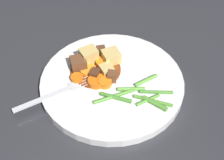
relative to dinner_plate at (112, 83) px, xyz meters
The scene contains 25 objects.
ground_plane 0.01m from the dinner_plate, ahead, with size 3.00×3.00×0.00m, color #2D2D33.
dinner_plate is the anchor object (origin of this frame).
stew_sauce 0.04m from the dinner_plate, 13.97° to the right, with size 0.10×0.10×0.00m, color brown.
carrot_slice_0 0.07m from the dinner_plate, 25.94° to the left, with size 0.02×0.02×0.01m, color orange.
carrot_slice_1 0.05m from the dinner_plate, 40.87° to the right, with size 0.03×0.03×0.01m, color orange.
carrot_slice_2 0.03m from the dinner_plate, 41.06° to the left, with size 0.04×0.04×0.01m, color orange.
carrot_slice_3 0.02m from the dinner_plate, 68.75° to the left, with size 0.03×0.03×0.01m, color orange.
carrot_slice_4 0.06m from the dinner_plate, ahead, with size 0.03×0.03×0.01m, color orange.
potato_chunk_0 0.03m from the dinner_plate, 31.11° to the right, with size 0.02×0.03×0.02m, color #DBBC6B.
potato_chunk_1 0.06m from the dinner_plate, 61.75° to the right, with size 0.03×0.03×0.03m, color #DBBC6B.
potato_chunk_2 0.08m from the dinner_plate, 22.13° to the right, with size 0.03×0.03×0.03m, color #DBBC6B.
meat_chunk_0 0.02m from the dinner_plate, 123.20° to the left, with size 0.02×0.02×0.02m, color brown.
meat_chunk_1 0.08m from the dinner_plate, 32.60° to the right, with size 0.02×0.02×0.02m, color brown.
meat_chunk_2 0.08m from the dinner_plate, 46.57° to the right, with size 0.02×0.02×0.02m, color #56331E.
meat_chunk_3 0.08m from the dinner_plate, ahead, with size 0.03×0.03×0.03m, color brown.
meat_chunk_4 0.04m from the dinner_plate, 11.10° to the left, with size 0.02×0.02×0.02m, color #4C2B19.
green_bean_0 0.05m from the dinner_plate, 121.92° to the left, with size 0.01×0.01×0.08m, color #599E38.
green_bean_1 0.09m from the dinner_plate, behind, with size 0.01×0.01×0.06m, color #4C8E33.
green_bean_2 0.09m from the dinner_plate, 167.21° to the left, with size 0.01×0.01×0.05m, color #599E38.
green_bean_3 0.07m from the dinner_plate, 158.00° to the right, with size 0.01×0.01×0.05m, color #66AD42.
green_bean_4 0.10m from the dinner_plate, 167.54° to the left, with size 0.01×0.01×0.05m, color #599E38.
green_bean_5 0.05m from the dinner_plate, 124.43° to the left, with size 0.01×0.01×0.06m, color #4C8E33.
green_bean_6 0.10m from the dinner_plate, 169.69° to the left, with size 0.01×0.01×0.07m, color #599E38.
green_bean_7 0.05m from the dinner_plate, 169.31° to the left, with size 0.01×0.01×0.05m, color #66AD42.
fork 0.11m from the dinner_plate, 44.14° to the left, with size 0.11×0.15×0.00m.
Camera 1 is at (-0.19, 0.40, 0.50)m, focal length 52.86 mm.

